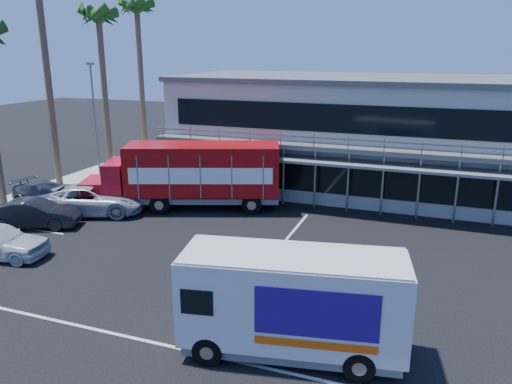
% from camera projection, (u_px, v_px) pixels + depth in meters
% --- Properties ---
extents(ground, '(120.00, 120.00, 0.00)m').
position_uv_depth(ground, '(215.00, 266.00, 21.44)').
color(ground, black).
rests_on(ground, ground).
extents(building, '(22.40, 12.00, 7.30)m').
position_uv_depth(building, '(350.00, 133.00, 32.90)').
color(building, '#A3AA9C').
rests_on(building, ground).
extents(curb_strip, '(3.00, 32.00, 0.16)m').
position_uv_depth(curb_strip, '(41.00, 194.00, 31.82)').
color(curb_strip, '#A5A399').
rests_on(curb_strip, ground).
extents(palm_e, '(2.80, 2.80, 12.25)m').
position_uv_depth(palm_e, '(99.00, 25.00, 35.13)').
color(palm_e, brown).
rests_on(palm_e, ground).
extents(palm_f, '(2.80, 2.80, 13.25)m').
position_uv_depth(palm_f, '(137.00, 16.00, 39.97)').
color(palm_f, brown).
rests_on(palm_f, ground).
extents(light_pole_far, '(0.50, 0.25, 8.09)m').
position_uv_depth(light_pole_far, '(95.00, 115.00, 34.83)').
color(light_pole_far, gray).
rests_on(light_pole_far, ground).
extents(red_truck, '(11.41, 6.24, 3.77)m').
position_uv_depth(red_truck, '(190.00, 173.00, 28.66)').
color(red_truck, '#B30E1B').
rests_on(red_truck, ground).
extents(white_van, '(6.94, 3.44, 3.24)m').
position_uv_depth(white_van, '(292.00, 302.00, 14.83)').
color(white_van, silver).
rests_on(white_van, ground).
extents(parked_car_b, '(4.68, 2.98, 1.46)m').
position_uv_depth(parked_car_b, '(35.00, 214.00, 25.91)').
color(parked_car_b, black).
rests_on(parked_car_b, ground).
extents(parked_car_c, '(6.55, 4.78, 1.66)m').
position_uv_depth(parked_car_c, '(91.00, 199.00, 28.02)').
color(parked_car_c, '#BCBCBE').
rests_on(parked_car_c, ground).
extents(parked_car_d, '(5.43, 3.21, 1.48)m').
position_uv_depth(parked_car_d, '(48.00, 196.00, 29.00)').
color(parked_car_d, '#313742').
rests_on(parked_car_d, ground).
extents(parked_car_e, '(4.28, 2.25, 1.39)m').
position_uv_depth(parked_car_e, '(136.00, 182.00, 32.08)').
color(parked_car_e, slate).
rests_on(parked_car_e, ground).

